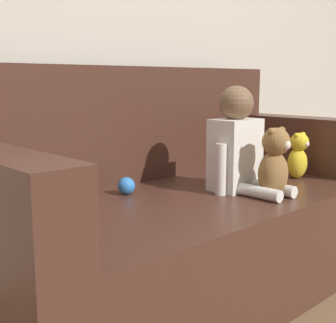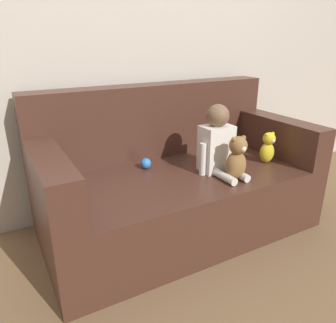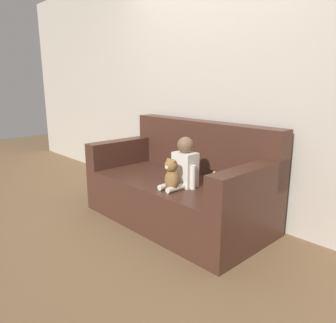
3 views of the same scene
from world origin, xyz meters
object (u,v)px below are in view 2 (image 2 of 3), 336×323
Objects in this scene: couch at (174,181)px; toy_ball at (146,163)px; plush_toy_side at (268,148)px; person_baby at (217,144)px; teddy_bear_brown at (237,158)px.

couch is 0.23m from toy_ball.
toy_ball is (-0.17, 0.08, 0.13)m from couch.
couch reaches higher than plush_toy_side.
toy_ball is (-0.38, 0.25, -0.15)m from person_baby.
person_baby reaches higher than teddy_bear_brown.
plush_toy_side is at bearing -6.44° from person_baby.
couch is 25.17× the size of toy_ball.
plush_toy_side is at bearing -20.11° from couch.
couch is 0.39m from person_baby.
couch is 6.42× the size of teddy_bear_brown.
person_baby is at bearing 96.15° from teddy_bear_brown.
toy_ball is at bearing 146.03° from person_baby.
couch is 0.47m from teddy_bear_brown.
plush_toy_side is (0.37, 0.12, -0.03)m from teddy_bear_brown.
plush_toy_side reaches higher than toy_ball.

